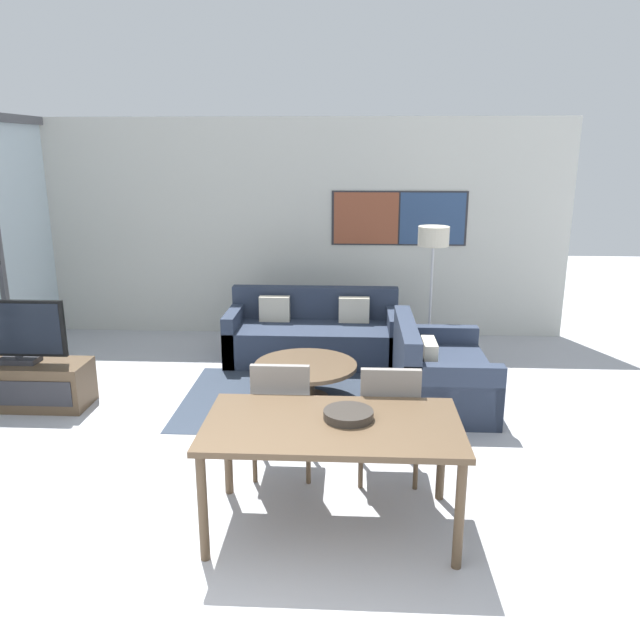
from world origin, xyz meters
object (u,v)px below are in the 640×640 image
Objects in this scene: dining_chair_left at (283,411)px; floor_lamp at (433,247)px; television at (16,333)px; coffee_table at (306,373)px; tv_console at (23,384)px; dining_chair_centre at (389,415)px; fruit_bowl at (348,414)px; sofa_side at (434,376)px; sofa_main at (314,336)px; dining_table at (332,434)px.

dining_chair_left is 0.59× the size of floor_lamp.
television is 2.77m from coffee_table.
tv_console is 2.93m from dining_chair_left.
dining_chair_centre is 0.68m from fruit_bowl.
tv_console is 2.73m from coffee_table.
floor_lamp is (0.09, 1.28, 1.07)m from sofa_side.
tv_console is at bearing 160.24° from dining_chair_centre.
sofa_side is 0.87× the size of floor_lamp.
dining_chair_centre is 0.59× the size of floor_lamp.
sofa_main is 1.46× the size of sofa_side.
tv_console is 3.60m from dining_table.
dining_table is at bearing 156.67° from sofa_side.
dining_chair_left is at bearing 138.48° from sofa_side.
tv_console is 3.96× the size of fruit_bowl.
sofa_main is at bearing 104.39° from dining_chair_centre.
television reaches higher than dining_chair_centre.
fruit_bowl is at bearing -82.72° from sofa_main.
dining_chair_left is 3.22m from floor_lamp.
dining_table reaches higher than coffee_table.
dining_chair_left is (2.65, -1.20, -0.21)m from television.
dining_chair_left is at bearing -92.34° from coffee_table.
floor_lamp reaches higher than dining_chair_left.
sofa_side is (3.98, 0.30, -0.47)m from television.
sofa_side is 1.48× the size of dining_chair_left.
fruit_bowl is at bearing -50.44° from dining_chair_left.
coffee_table is at bearing 6.07° from tv_console.
coffee_table is 1.71m from dining_chair_centre.
dining_chair_left is (-0.06, -1.48, 0.24)m from coffee_table.
sofa_main is at bearing 179.72° from floor_lamp.
sofa_side is 2.01m from dining_chair_left.
coffee_table is 2.18m from fruit_bowl.
sofa_side is at bearing -45.67° from sofa_main.
tv_console is 3.15m from sofa_main.
coffee_table is at bearing 90.41° from sofa_side.
sofa_main reaches higher than coffee_table.
television is 4.41m from floor_lamp.
dining_chair_centre is at bearing -102.58° from floor_lamp.
coffee_table is 0.62× the size of dining_table.
dining_chair_centre is at bearing -75.61° from sofa_main.
dining_table is at bearing -106.54° from floor_lamp.
sofa_side is 1.36× the size of coffee_table.
tv_console is 1.26× the size of coffee_table.
fruit_bowl is (0.49, -0.60, 0.25)m from dining_chair_left.
dining_table is (3.05, -1.86, 0.45)m from tv_console.
television is at bearing 150.33° from fruit_bowl.
dining_chair_left is at bearing -116.99° from floor_lamp.
dining_table is (3.05, -1.86, -0.07)m from television.
coffee_table is 1.09× the size of dining_chair_left.
dining_chair_centre is (-0.54, -1.53, 0.26)m from sofa_side.
floor_lamp is (1.41, 2.78, 0.81)m from dining_chair_left.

